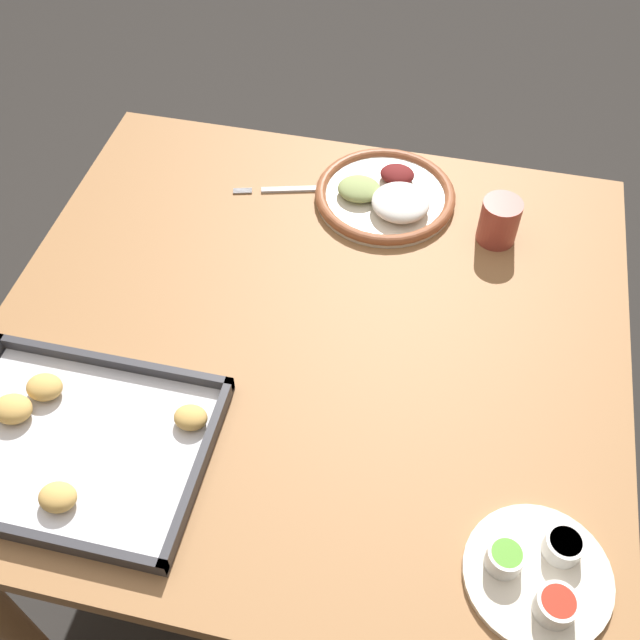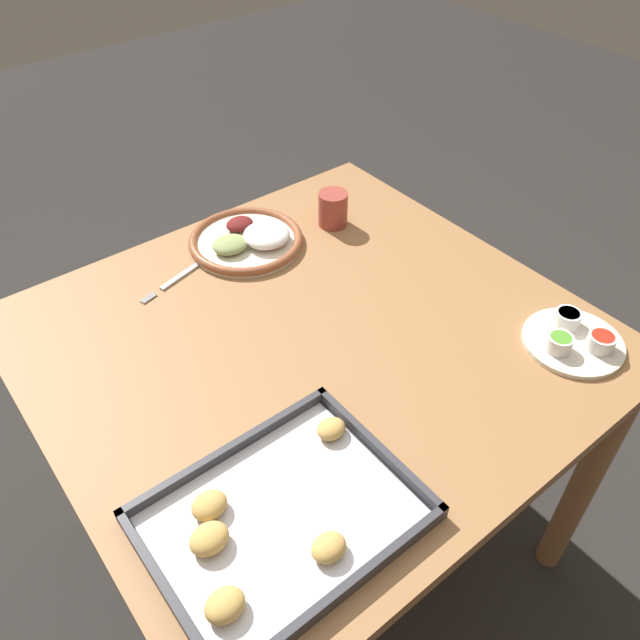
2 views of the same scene
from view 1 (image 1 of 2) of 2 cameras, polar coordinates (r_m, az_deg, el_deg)
The scene contains 7 objects.
ground_plane at distance 1.84m, azimuth -0.64°, elevation -15.50°, with size 8.00×8.00×0.00m, color #282623.
dining_table at distance 1.28m, azimuth -0.89°, elevation -3.95°, with size 1.00×0.96×0.76m.
dinner_plate at distance 1.39m, azimuth 5.07°, elevation 9.44°, with size 0.26×0.26×0.05m.
fork at distance 1.42m, azimuth -1.98°, elevation 9.92°, with size 0.20×0.07×0.00m.
saucer_plate at distance 1.02m, azimuth 16.38°, elevation -18.01°, with size 0.19×0.19×0.04m.
baking_tray at distance 1.12m, azimuth -18.67°, elevation -8.79°, with size 0.38×0.29×0.04m.
drinking_cup at distance 1.34m, azimuth 13.49°, elevation 7.34°, with size 0.07×0.07×0.08m.
Camera 1 is at (-0.18, 0.72, 1.69)m, focal length 42.00 mm.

